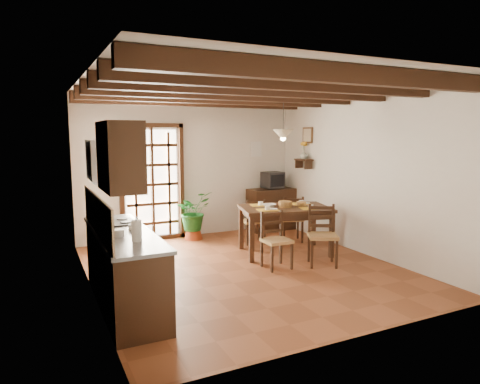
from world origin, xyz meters
TOP-DOWN VIEW (x-y plane):
  - ground_plane at (0.00, 0.00)m, footprint 5.00×5.00m
  - room_shell at (0.00, 0.00)m, footprint 4.52×5.02m
  - ceiling_beams at (0.00, 0.00)m, footprint 4.50×4.34m
  - french_door at (-0.80, 2.45)m, footprint 1.26×0.11m
  - kitchen_counter at (-1.96, -0.60)m, footprint 0.64×2.25m
  - upper_cabinet at (-2.08, -1.30)m, footprint 0.35×0.80m
  - range_hood at (-2.05, -0.05)m, footprint 0.38×0.60m
  - counter_items at (-1.95, -0.51)m, footprint 0.50×1.43m
  - dining_table at (1.02, 0.51)m, footprint 1.71×1.32m
  - chair_near_left at (0.46, -0.15)m, footprint 0.41×0.39m
  - chair_near_right at (1.20, -0.34)m, footprint 0.59×0.58m
  - chair_far_left at (0.85, 1.35)m, footprint 0.45×0.44m
  - chair_far_right at (1.58, 1.16)m, footprint 0.52×0.51m
  - table_setting at (1.02, 0.51)m, footprint 1.10×0.73m
  - table_bowl at (0.78, 0.63)m, footprint 0.23×0.23m
  - sideboard at (1.77, 2.23)m, footprint 1.07×0.51m
  - crt_tv at (1.77, 2.22)m, footprint 0.43×0.40m
  - fuse_box at (1.50, 2.48)m, footprint 0.25×0.03m
  - plant_pot at (-0.07, 2.16)m, footprint 0.36×0.36m
  - potted_plant at (-0.07, 2.16)m, footprint 2.25×2.11m
  - wall_shelf at (2.14, 1.60)m, footprint 0.20×0.42m
  - shelf_vase at (2.14, 1.60)m, footprint 0.15×0.15m
  - shelf_flowers at (2.14, 1.60)m, footprint 0.14×0.14m
  - framed_picture at (2.22, 1.60)m, footprint 0.03×0.32m
  - pendant_lamp at (1.02, 0.61)m, footprint 0.36×0.36m

SIDE VIEW (x-z plane):
  - ground_plane at x=0.00m, z-range 0.00..0.00m
  - plant_pot at x=-0.07m, z-range 0.00..0.22m
  - chair_far_left at x=0.85m, z-range -0.16..0.70m
  - chair_near_left at x=0.46m, z-range -0.16..0.72m
  - chair_far_right at x=1.58m, z-range -0.17..0.73m
  - chair_near_right at x=1.20m, z-range -0.18..0.78m
  - sideboard at x=1.77m, z-range 0.00..0.90m
  - kitchen_counter at x=-1.96m, z-range -0.22..1.16m
  - potted_plant at x=-0.07m, z-range -0.43..1.57m
  - dining_table at x=1.02m, z-range 0.31..1.13m
  - table_bowl at x=0.78m, z-range 0.82..0.88m
  - table_setting at x=1.02m, z-range 0.88..0.97m
  - counter_items at x=-1.95m, z-range 0.83..1.08m
  - crt_tv at x=1.77m, z-range 0.92..1.26m
  - french_door at x=-0.80m, z-range 0.02..2.34m
  - wall_shelf at x=2.14m, z-range 1.41..1.61m
  - shelf_vase at x=2.14m, z-range 1.57..1.73m
  - range_hood at x=-2.05m, z-range 1.46..2.00m
  - fuse_box at x=1.50m, z-range 1.59..1.91m
  - room_shell at x=0.00m, z-range 0.41..3.22m
  - upper_cabinet at x=-2.08m, z-range 1.50..2.20m
  - shelf_flowers at x=2.14m, z-range 1.68..2.04m
  - framed_picture at x=2.22m, z-range 1.89..2.21m
  - pendant_lamp at x=1.02m, z-range 1.66..2.50m
  - ceiling_beams at x=0.00m, z-range 2.59..2.79m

